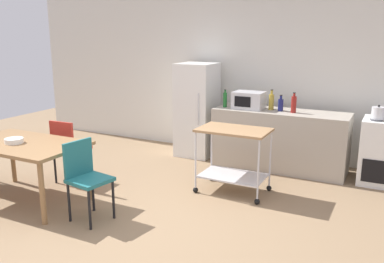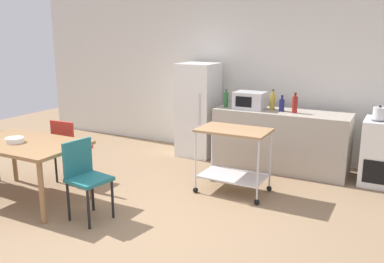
{
  "view_description": "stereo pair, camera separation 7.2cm",
  "coord_description": "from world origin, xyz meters",
  "px_view_note": "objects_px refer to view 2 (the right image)",
  "views": [
    {
      "loc": [
        2.45,
        -3.42,
        2.06
      ],
      "look_at": [
        0.12,
        1.2,
        0.8
      ],
      "focal_mm": 38.64,
      "sensor_mm": 36.0,
      "label": 1
    },
    {
      "loc": [
        2.52,
        -3.38,
        2.06
      ],
      "look_at": [
        0.12,
        1.2,
        0.8
      ],
      "focal_mm": 38.64,
      "sensor_mm": 36.0,
      "label": 2
    }
  ],
  "objects_px": {
    "microwave": "(250,100)",
    "dining_table": "(24,148)",
    "kitchen_cart": "(233,150)",
    "bottle_soda": "(282,105)",
    "refrigerator": "(198,110)",
    "bottle_soy_sauce": "(272,102)",
    "bottle_olive_oil": "(295,104)",
    "kettle": "(380,113)",
    "chair_teal": "(85,174)",
    "fruit_bowl": "(15,140)",
    "bottle_hot_sauce": "(226,100)",
    "chair_red": "(69,146)"
  },
  "relations": [
    {
      "from": "microwave",
      "to": "dining_table",
      "type": "bearing_deg",
      "value": -127.03
    },
    {
      "from": "kitchen_cart",
      "to": "bottle_soda",
      "type": "height_order",
      "value": "bottle_soda"
    },
    {
      "from": "refrigerator",
      "to": "bottle_soy_sauce",
      "type": "bearing_deg",
      "value": -3.17
    },
    {
      "from": "bottle_olive_oil",
      "to": "kettle",
      "type": "relative_size",
      "value": 1.24
    },
    {
      "from": "dining_table",
      "to": "bottle_olive_oil",
      "type": "xyz_separation_m",
      "value": [
        2.66,
        2.59,
        0.36
      ]
    },
    {
      "from": "chair_teal",
      "to": "bottle_soda",
      "type": "relative_size",
      "value": 3.67
    },
    {
      "from": "fruit_bowl",
      "to": "kettle",
      "type": "distance_m",
      "value": 4.67
    },
    {
      "from": "bottle_soda",
      "to": "fruit_bowl",
      "type": "bearing_deg",
      "value": -133.1
    },
    {
      "from": "chair_teal",
      "to": "dining_table",
      "type": "bearing_deg",
      "value": 95.92
    },
    {
      "from": "refrigerator",
      "to": "bottle_hot_sauce",
      "type": "height_order",
      "value": "refrigerator"
    },
    {
      "from": "refrigerator",
      "to": "bottle_olive_oil",
      "type": "height_order",
      "value": "refrigerator"
    },
    {
      "from": "refrigerator",
      "to": "kettle",
      "type": "relative_size",
      "value": 6.47
    },
    {
      "from": "kettle",
      "to": "bottle_olive_oil",
      "type": "bearing_deg",
      "value": 178.7
    },
    {
      "from": "bottle_olive_oil",
      "to": "kettle",
      "type": "distance_m",
      "value": 1.13
    },
    {
      "from": "chair_red",
      "to": "kitchen_cart",
      "type": "relative_size",
      "value": 0.98
    },
    {
      "from": "chair_red",
      "to": "bottle_olive_oil",
      "type": "bearing_deg",
      "value": -146.85
    },
    {
      "from": "kitchen_cart",
      "to": "bottle_soda",
      "type": "relative_size",
      "value": 3.75
    },
    {
      "from": "bottle_soy_sauce",
      "to": "bottle_soda",
      "type": "height_order",
      "value": "bottle_soy_sauce"
    },
    {
      "from": "chair_red",
      "to": "bottle_soy_sauce",
      "type": "height_order",
      "value": "bottle_soy_sauce"
    },
    {
      "from": "bottle_soy_sauce",
      "to": "bottle_olive_oil",
      "type": "distance_m",
      "value": 0.37
    },
    {
      "from": "bottle_soy_sauce",
      "to": "kettle",
      "type": "bearing_deg",
      "value": -4.16
    },
    {
      "from": "chair_teal",
      "to": "bottle_hot_sauce",
      "type": "bearing_deg",
      "value": -3.06
    },
    {
      "from": "fruit_bowl",
      "to": "bottle_soda",
      "type": "bearing_deg",
      "value": 46.9
    },
    {
      "from": "bottle_soda",
      "to": "bottle_olive_oil",
      "type": "distance_m",
      "value": 0.21
    },
    {
      "from": "bottle_soda",
      "to": "dining_table",
      "type": "bearing_deg",
      "value": -133.15
    },
    {
      "from": "bottle_soy_sauce",
      "to": "bottle_olive_oil",
      "type": "height_order",
      "value": "bottle_soy_sauce"
    },
    {
      "from": "chair_red",
      "to": "bottle_soda",
      "type": "relative_size",
      "value": 3.67
    },
    {
      "from": "refrigerator",
      "to": "fruit_bowl",
      "type": "bearing_deg",
      "value": -110.83
    },
    {
      "from": "dining_table",
      "to": "chair_teal",
      "type": "xyz_separation_m",
      "value": [
        1.02,
        -0.06,
        -0.15
      ]
    },
    {
      "from": "dining_table",
      "to": "bottle_soy_sauce",
      "type": "relative_size",
      "value": 4.87
    },
    {
      "from": "bottle_hot_sauce",
      "to": "fruit_bowl",
      "type": "height_order",
      "value": "bottle_hot_sauce"
    },
    {
      "from": "fruit_bowl",
      "to": "bottle_hot_sauce",
      "type": "bearing_deg",
      "value": 57.89
    },
    {
      "from": "chair_red",
      "to": "bottle_hot_sauce",
      "type": "xyz_separation_m",
      "value": [
        1.55,
        1.84,
        0.5
      ]
    },
    {
      "from": "bottle_soda",
      "to": "refrigerator",
      "type": "bearing_deg",
      "value": 175.24
    },
    {
      "from": "chair_red",
      "to": "fruit_bowl",
      "type": "distance_m",
      "value": 0.84
    },
    {
      "from": "bottle_hot_sauce",
      "to": "chair_red",
      "type": "bearing_deg",
      "value": -130.22
    },
    {
      "from": "chair_teal",
      "to": "microwave",
      "type": "xyz_separation_m",
      "value": [
        0.94,
        2.66,
        0.51
      ]
    },
    {
      "from": "fruit_bowl",
      "to": "bottle_olive_oil",
      "type": "bearing_deg",
      "value": 44.34
    },
    {
      "from": "refrigerator",
      "to": "microwave",
      "type": "height_order",
      "value": "refrigerator"
    },
    {
      "from": "chair_red",
      "to": "fruit_bowl",
      "type": "relative_size",
      "value": 4.1
    },
    {
      "from": "microwave",
      "to": "bottle_soy_sauce",
      "type": "relative_size",
      "value": 1.49
    },
    {
      "from": "microwave",
      "to": "kettle",
      "type": "xyz_separation_m",
      "value": [
        1.83,
        -0.04,
        -0.03
      ]
    },
    {
      "from": "dining_table",
      "to": "bottle_soy_sauce",
      "type": "xyz_separation_m",
      "value": [
        2.3,
        2.67,
        0.36
      ]
    },
    {
      "from": "dining_table",
      "to": "refrigerator",
      "type": "height_order",
      "value": "refrigerator"
    },
    {
      "from": "bottle_soy_sauce",
      "to": "kettle",
      "type": "distance_m",
      "value": 1.5
    },
    {
      "from": "dining_table",
      "to": "microwave",
      "type": "height_order",
      "value": "microwave"
    },
    {
      "from": "chair_red",
      "to": "bottle_soda",
      "type": "bearing_deg",
      "value": -144.16
    },
    {
      "from": "chair_teal",
      "to": "bottle_olive_oil",
      "type": "distance_m",
      "value": 3.15
    },
    {
      "from": "fruit_bowl",
      "to": "kitchen_cart",
      "type": "bearing_deg",
      "value": 33.63
    },
    {
      "from": "refrigerator",
      "to": "microwave",
      "type": "bearing_deg",
      "value": -8.2
    }
  ]
}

